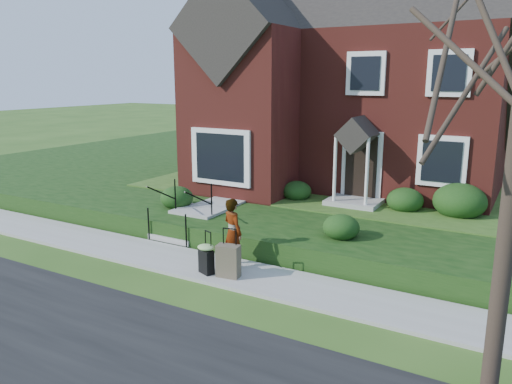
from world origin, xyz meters
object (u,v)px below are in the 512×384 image
Objects in this scene: suitcase_black at (206,257)px; suitcase_olive at (228,261)px; woman at (233,232)px; front_steps at (189,220)px.

suitcase_olive is (0.55, 0.08, -0.01)m from suitcase_black.
front_steps is at bearing -6.84° from woman.
suitcase_black is 0.56m from suitcase_olive.
woman is 0.84m from suitcase_olive.
front_steps is at bearing 155.83° from suitcase_black.
woman is (2.45, -1.50, 0.43)m from front_steps.
front_steps reaches higher than suitcase_olive.
front_steps is 1.80× the size of suitcase_olive.
suitcase_olive is (0.29, -0.65, -0.45)m from woman.
suitcase_olive reaches higher than suitcase_black.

